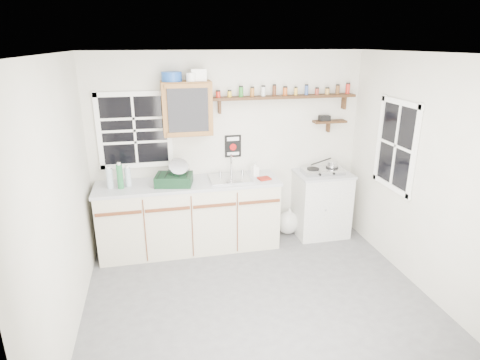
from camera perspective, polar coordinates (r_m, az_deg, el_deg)
name	(u,v)px	position (r m, az deg, el deg)	size (l,w,h in m)	color
room	(260,189)	(3.87, 2.90, -1.29)	(3.64, 3.24, 2.54)	#4F4F51
main_cabinet	(190,215)	(5.27, -7.15, -5.00)	(2.31, 0.63, 0.92)	beige
right_cabinet	(321,203)	(5.72, 11.46, -3.29)	(0.73, 0.57, 0.91)	#B3B4AD
sink	(230,178)	(5.17, -1.44, 0.26)	(0.52, 0.44, 0.29)	#B4B5B9
upper_cabinet	(187,108)	(5.02, -7.55, 10.08)	(0.60, 0.32, 0.65)	brown
upper_cabinet_clutter	(183,76)	(4.97, -8.13, 14.43)	(0.53, 0.24, 0.14)	#18459E
spice_shelf	(285,96)	(5.33, 6.44, 11.81)	(1.91, 0.18, 0.35)	black
secondary_shelf	(328,121)	(5.63, 12.41, 8.19)	(0.45, 0.16, 0.24)	black
warning_sign	(233,146)	(5.35, -1.01, 4.83)	(0.22, 0.02, 0.30)	black
window_back	(135,130)	(5.20, -14.76, 6.83)	(0.93, 0.03, 0.98)	black
window_right	(396,146)	(5.03, 21.33, 4.58)	(0.03, 0.78, 1.08)	black
water_bottles	(119,177)	(5.04, -16.88, 0.40)	(0.29, 0.13, 0.32)	#A8B9C5
dish_rack	(175,176)	(5.00, -9.19, 0.51)	(0.50, 0.41, 0.33)	black
soap_bottle	(255,169)	(5.27, 2.15, 1.57)	(0.08, 0.09, 0.19)	silver
rag	(264,178)	(5.16, 3.46, 0.22)	(0.15, 0.13, 0.02)	maroon
hotplate	(322,171)	(5.53, 11.64, 1.32)	(0.55, 0.31, 0.08)	#B4B5B9
saucepan	(332,165)	(5.56, 12.89, 2.16)	(0.32, 0.22, 0.15)	#B4B5B9
trash_bag	(288,222)	(5.74, 6.84, -5.98)	(0.37, 0.33, 0.42)	beige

